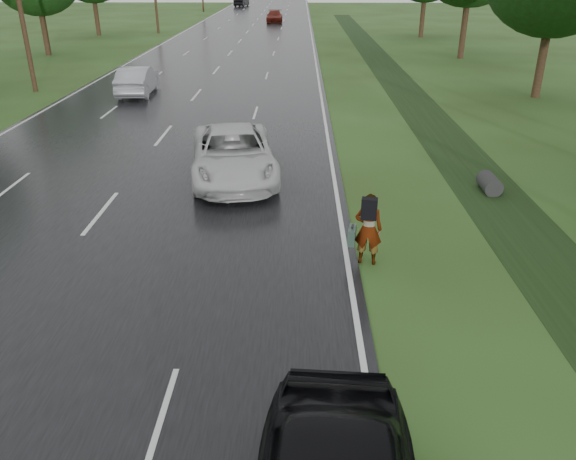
# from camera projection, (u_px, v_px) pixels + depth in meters

# --- Properties ---
(road) EXTENTS (14.00, 180.00, 0.04)m
(road) POSITION_uv_depth(u_px,v_px,m) (236.00, 46.00, 49.33)
(road) COLOR black
(road) RESTS_ON ground
(edge_stripe_east) EXTENTS (0.12, 180.00, 0.01)m
(edge_stripe_east) POSITION_uv_depth(u_px,v_px,m) (313.00, 45.00, 49.20)
(edge_stripe_east) COLOR silver
(edge_stripe_east) RESTS_ON road
(edge_stripe_west) EXTENTS (0.12, 180.00, 0.01)m
(edge_stripe_west) POSITION_uv_depth(u_px,v_px,m) (160.00, 45.00, 49.44)
(edge_stripe_west) COLOR silver
(edge_stripe_west) RESTS_ON road
(center_line) EXTENTS (0.12, 180.00, 0.01)m
(center_line) POSITION_uv_depth(u_px,v_px,m) (236.00, 45.00, 49.32)
(center_line) COLOR silver
(center_line) RESTS_ON road
(drainage_ditch) EXTENTS (2.20, 120.00, 0.56)m
(drainage_ditch) POSITION_uv_depth(u_px,v_px,m) (430.00, 120.00, 25.33)
(drainage_ditch) COLOR black
(drainage_ditch) RESTS_ON ground
(pedestrian) EXTENTS (0.82, 0.80, 1.74)m
(pedestrian) POSITION_uv_depth(u_px,v_px,m) (367.00, 228.00, 12.88)
(pedestrian) COLOR #A5998C
(pedestrian) RESTS_ON ground
(white_pickup) EXTENTS (3.45, 6.01, 1.58)m
(white_pickup) POSITION_uv_depth(u_px,v_px,m) (233.00, 154.00, 18.20)
(white_pickup) COLOR silver
(white_pickup) RESTS_ON road
(silver_sedan) EXTENTS (1.84, 4.60, 1.49)m
(silver_sedan) POSITION_uv_depth(u_px,v_px,m) (137.00, 80.00, 30.19)
(silver_sedan) COLOR #9C9EA4
(silver_sedan) RESTS_ON road
(far_car_red) EXTENTS (1.98, 4.76, 1.38)m
(far_car_red) POSITION_uv_depth(u_px,v_px,m) (274.00, 16.00, 69.12)
(far_car_red) COLOR maroon
(far_car_red) RESTS_ON road
(far_car_dark) EXTENTS (2.36, 4.94, 1.56)m
(far_car_dark) POSITION_uv_depth(u_px,v_px,m) (241.00, 2.00, 96.65)
(far_car_dark) COLOR black
(far_car_dark) RESTS_ON road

